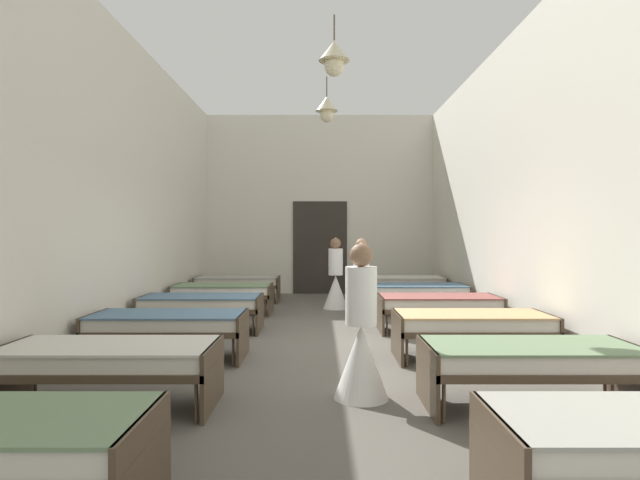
{
  "coord_description": "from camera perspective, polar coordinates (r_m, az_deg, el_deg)",
  "views": [
    {
      "loc": [
        -0.0,
        -7.04,
        1.57
      ],
      "look_at": [
        0.0,
        1.24,
        1.46
      ],
      "focal_mm": 27.9,
      "sensor_mm": 36.0,
      "label": 1
    }
  ],
  "objects": [
    {
      "name": "nurse_near_aisle",
      "position": [
        4.83,
        4.75,
        -11.65
      ],
      "size": [
        0.52,
        0.52,
        1.49
      ],
      "rotation": [
        0.0,
        0.0,
        5.32
      ],
      "color": "white",
      "rests_on": "ground"
    },
    {
      "name": "bed_right_row_1",
      "position": [
        4.95,
        23.06,
        -12.47
      ],
      "size": [
        1.9,
        0.84,
        0.57
      ],
      "color": "#473828",
      "rests_on": "ground"
    },
    {
      "name": "nurse_far_aisle",
      "position": [
        9.37,
        4.77,
        -5.6
      ],
      "size": [
        0.52,
        0.52,
        1.49
      ],
      "rotation": [
        0.0,
        0.0,
        5.48
      ],
      "color": "white",
      "rests_on": "ground"
    },
    {
      "name": "bed_right_row_4",
      "position": [
        9.89,
        11.07,
        -5.8
      ],
      "size": [
        1.9,
        0.84,
        0.57
      ],
      "color": "#473828",
      "rests_on": "ground"
    },
    {
      "name": "bed_left_row_5",
      "position": [
        11.59,
        -9.43,
        -4.84
      ],
      "size": [
        1.9,
        0.84,
        0.57
      ],
      "color": "#473828",
      "rests_on": "ground"
    },
    {
      "name": "room_shell",
      "position": [
        8.35,
        0.0,
        6.01
      ],
      "size": [
        6.28,
        12.02,
        4.65
      ],
      "color": "silver",
      "rests_on": "ground"
    },
    {
      "name": "bed_left_row_3",
      "position": [
        8.2,
        -13.43,
        -7.16
      ],
      "size": [
        1.9,
        0.84,
        0.57
      ],
      "color": "#473828",
      "rests_on": "ground"
    },
    {
      "name": "bed_left_row_4",
      "position": [
        9.89,
        -11.08,
        -5.8
      ],
      "size": [
        1.9,
        0.84,
        0.57
      ],
      "color": "#473828",
      "rests_on": "ground"
    },
    {
      "name": "bed_right_row_3",
      "position": [
        8.21,
        13.43,
        -7.16
      ],
      "size": [
        1.9,
        0.84,
        0.57
      ],
      "color": "#473828",
      "rests_on": "ground"
    },
    {
      "name": "bed_right_row_2",
      "position": [
        6.55,
        17.01,
        -9.19
      ],
      "size": [
        1.9,
        0.84,
        0.57
      ],
      "color": "#473828",
      "rests_on": "ground"
    },
    {
      "name": "nurse_mid_aisle",
      "position": [
        10.38,
        1.8,
        -4.98
      ],
      "size": [
        0.52,
        0.52,
        1.49
      ],
      "rotation": [
        0.0,
        0.0,
        0.03
      ],
      "color": "white",
      "rests_on": "ground"
    },
    {
      "name": "bed_right_row_5",
      "position": [
        11.59,
        9.41,
        -4.84
      ],
      "size": [
        1.9,
        0.84,
        0.57
      ],
      "color": "#473828",
      "rests_on": "ground"
    },
    {
      "name": "bed_left_row_2",
      "position": [
        6.55,
        -17.0,
        -9.19
      ],
      "size": [
        1.9,
        0.84,
        0.57
      ],
      "color": "#473828",
      "rests_on": "ground"
    },
    {
      "name": "bed_left_row_1",
      "position": [
        4.94,
        -23.02,
        -12.48
      ],
      "size": [
        1.9,
        0.84,
        0.57
      ],
      "color": "#473828",
      "rests_on": "ground"
    },
    {
      "name": "ground_plane",
      "position": [
        7.22,
        0.01,
        -12.18
      ],
      "size": [
        6.48,
        12.42,
        0.1
      ],
      "primitive_type": "cube",
      "color": "#59544C"
    }
  ]
}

